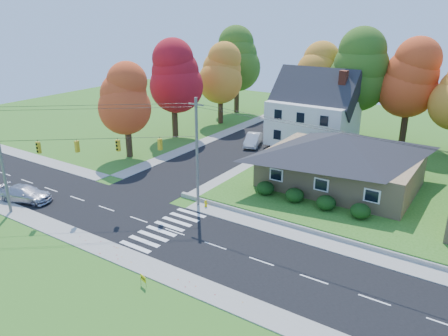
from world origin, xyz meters
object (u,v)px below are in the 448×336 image
at_px(ranch_house, 341,158).
at_px(silver_sedan, 25,194).
at_px(fire_hydrant, 206,204).
at_px(white_car, 253,140).

distance_m(ranch_house, silver_sedan, 30.35).
bearing_deg(fire_hydrant, white_car, 107.38).
height_order(ranch_house, white_car, ranch_house).
relative_size(silver_sedan, fire_hydrant, 7.20).
bearing_deg(fire_hydrant, ranch_house, 51.25).
bearing_deg(ranch_house, fire_hydrant, -128.75).
xyz_separation_m(silver_sedan, white_car, (8.96, 27.16, 0.06)).
relative_size(white_car, fire_hydrant, 6.89).
xyz_separation_m(silver_sedan, fire_hydrant, (14.89, 8.21, -0.42)).
height_order(silver_sedan, white_car, white_car).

